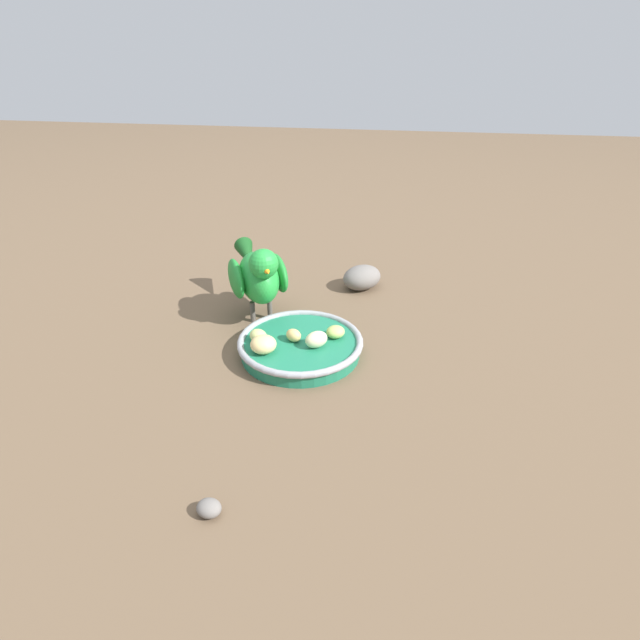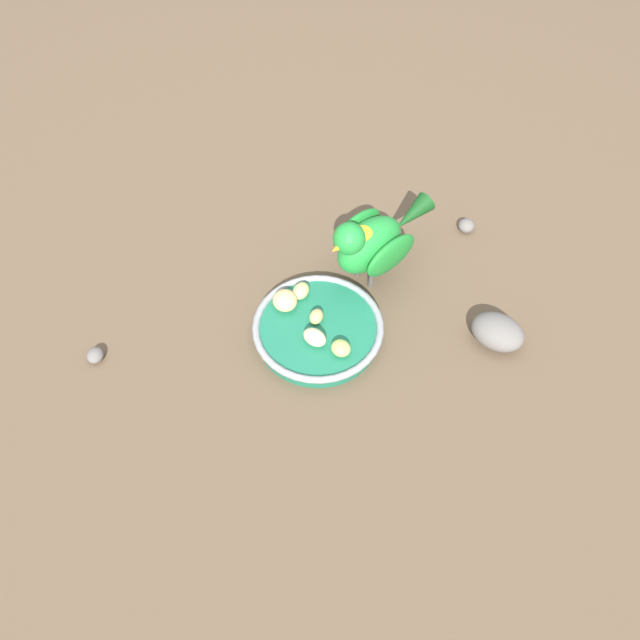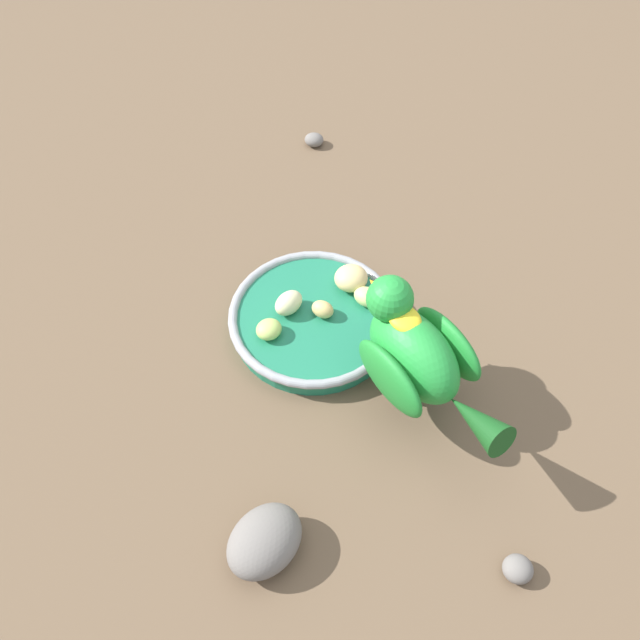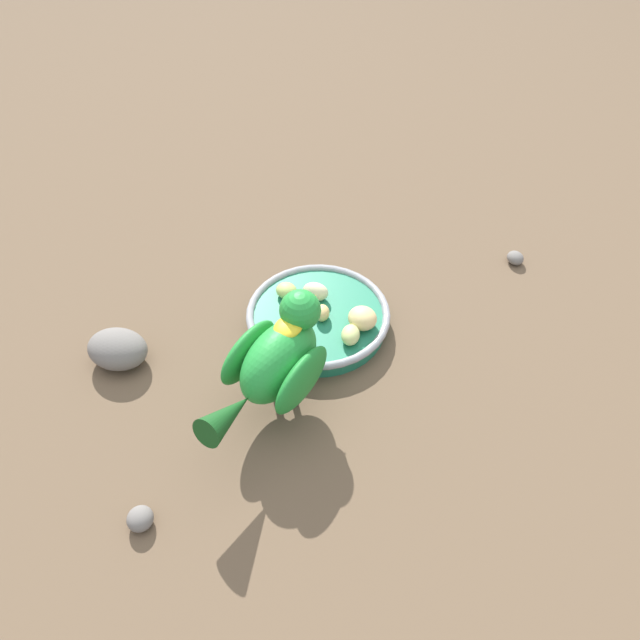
{
  "view_description": "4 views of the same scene",
  "coord_description": "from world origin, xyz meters",
  "px_view_note": "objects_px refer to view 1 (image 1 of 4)",
  "views": [
    {
      "loc": [
        0.14,
        -0.69,
        0.45
      ],
      "look_at": [
        0.03,
        0.02,
        0.05
      ],
      "focal_mm": 30.43,
      "sensor_mm": 36.0,
      "label": 1
    },
    {
      "loc": [
        0.47,
        -0.11,
        0.7
      ],
      "look_at": [
        0.0,
        0.0,
        0.04
      ],
      "focal_mm": 31.91,
      "sensor_mm": 36.0,
      "label": 2
    },
    {
      "loc": [
        0.05,
        0.48,
        0.65
      ],
      "look_at": [
        -0.0,
        0.03,
        0.05
      ],
      "focal_mm": 39.79,
      "sensor_mm": 36.0,
      "label": 3
    },
    {
      "loc": [
        -0.48,
        0.28,
        0.59
      ],
      "look_at": [
        -0.02,
        0.01,
        0.04
      ],
      "focal_mm": 33.29,
      "sensor_mm": 36.0,
      "label": 4
    }
  ],
  "objects_px": {
    "apple_piece_2": "(263,344)",
    "pebble_1": "(254,266)",
    "apple_piece_1": "(294,335)",
    "apple_piece_0": "(316,339)",
    "apple_piece_4": "(335,332)",
    "pebble_0": "(209,508)",
    "parrot": "(258,274)",
    "rock_large": "(362,277)",
    "feeding_bowl": "(300,346)",
    "apple_piece_3": "(259,336)"
  },
  "relations": [
    {
      "from": "apple_piece_1",
      "to": "apple_piece_4",
      "type": "height_order",
      "value": "same"
    },
    {
      "from": "apple_piece_0",
      "to": "apple_piece_4",
      "type": "bearing_deg",
      "value": 51.86
    },
    {
      "from": "apple_piece_0",
      "to": "apple_piece_3",
      "type": "bearing_deg",
      "value": 179.8
    },
    {
      "from": "apple_piece_2",
      "to": "apple_piece_3",
      "type": "relative_size",
      "value": 1.21
    },
    {
      "from": "feeding_bowl",
      "to": "apple_piece_4",
      "type": "height_order",
      "value": "apple_piece_4"
    },
    {
      "from": "pebble_0",
      "to": "pebble_1",
      "type": "height_order",
      "value": "pebble_1"
    },
    {
      "from": "feeding_bowl",
      "to": "parrot",
      "type": "distance_m",
      "value": 0.15
    },
    {
      "from": "apple_piece_4",
      "to": "pebble_0",
      "type": "relative_size",
      "value": 1.08
    },
    {
      "from": "apple_piece_1",
      "to": "pebble_1",
      "type": "bearing_deg",
      "value": 115.19
    },
    {
      "from": "parrot",
      "to": "pebble_1",
      "type": "relative_size",
      "value": 6.92
    },
    {
      "from": "apple_piece_1",
      "to": "feeding_bowl",
      "type": "bearing_deg",
      "value": 1.22
    },
    {
      "from": "parrot",
      "to": "apple_piece_2",
      "type": "bearing_deg",
      "value": -10.76
    },
    {
      "from": "rock_large",
      "to": "pebble_1",
      "type": "xyz_separation_m",
      "value": [
        -0.22,
        0.05,
        -0.01
      ]
    },
    {
      "from": "feeding_bowl",
      "to": "pebble_0",
      "type": "bearing_deg",
      "value": -96.49
    },
    {
      "from": "apple_piece_2",
      "to": "rock_large",
      "type": "distance_m",
      "value": 0.31
    },
    {
      "from": "apple_piece_4",
      "to": "parrot",
      "type": "distance_m",
      "value": 0.17
    },
    {
      "from": "apple_piece_1",
      "to": "pebble_1",
      "type": "distance_m",
      "value": 0.33
    },
    {
      "from": "apple_piece_2",
      "to": "pebble_0",
      "type": "relative_size",
      "value": 1.44
    },
    {
      "from": "apple_piece_0",
      "to": "apple_piece_4",
      "type": "distance_m",
      "value": 0.04
    },
    {
      "from": "apple_piece_2",
      "to": "feeding_bowl",
      "type": "bearing_deg",
      "value": 39.08
    },
    {
      "from": "feeding_bowl",
      "to": "rock_large",
      "type": "distance_m",
      "value": 0.26
    },
    {
      "from": "apple_piece_1",
      "to": "apple_piece_2",
      "type": "bearing_deg",
      "value": -134.92
    },
    {
      "from": "apple_piece_2",
      "to": "pebble_0",
      "type": "xyz_separation_m",
      "value": [
        0.01,
        -0.28,
        -0.03
      ]
    },
    {
      "from": "apple_piece_0",
      "to": "feeding_bowl",
      "type": "bearing_deg",
      "value": 158.45
    },
    {
      "from": "apple_piece_0",
      "to": "apple_piece_1",
      "type": "height_order",
      "value": "apple_piece_0"
    },
    {
      "from": "apple_piece_4",
      "to": "rock_large",
      "type": "height_order",
      "value": "rock_large"
    },
    {
      "from": "pebble_1",
      "to": "rock_large",
      "type": "bearing_deg",
      "value": -12.22
    },
    {
      "from": "feeding_bowl",
      "to": "apple_piece_3",
      "type": "distance_m",
      "value": 0.06
    },
    {
      "from": "rock_large",
      "to": "apple_piece_2",
      "type": "bearing_deg",
      "value": -112.86
    },
    {
      "from": "apple_piece_0",
      "to": "apple_piece_1",
      "type": "distance_m",
      "value": 0.04
    },
    {
      "from": "apple_piece_0",
      "to": "apple_piece_1",
      "type": "bearing_deg",
      "value": 163.68
    },
    {
      "from": "apple_piece_4",
      "to": "rock_large",
      "type": "distance_m",
      "value": 0.23
    },
    {
      "from": "apple_piece_2",
      "to": "pebble_1",
      "type": "height_order",
      "value": "apple_piece_2"
    },
    {
      "from": "apple_piece_3",
      "to": "pebble_1",
      "type": "relative_size",
      "value": 1.14
    },
    {
      "from": "feeding_bowl",
      "to": "pebble_1",
      "type": "height_order",
      "value": "feeding_bowl"
    },
    {
      "from": "apple_piece_1",
      "to": "apple_piece_2",
      "type": "relative_size",
      "value": 0.67
    },
    {
      "from": "apple_piece_1",
      "to": "parrot",
      "type": "distance_m",
      "value": 0.14
    },
    {
      "from": "apple_piece_4",
      "to": "parrot",
      "type": "height_order",
      "value": "parrot"
    },
    {
      "from": "pebble_1",
      "to": "parrot",
      "type": "bearing_deg",
      "value": -72.45
    },
    {
      "from": "apple_piece_4",
      "to": "apple_piece_1",
      "type": "bearing_deg",
      "value": -161.35
    },
    {
      "from": "rock_large",
      "to": "pebble_0",
      "type": "bearing_deg",
      "value": -101.04
    },
    {
      "from": "apple_piece_1",
      "to": "pebble_1",
      "type": "xyz_separation_m",
      "value": [
        -0.14,
        0.3,
        -0.02
      ]
    },
    {
      "from": "pebble_0",
      "to": "apple_piece_0",
      "type": "bearing_deg",
      "value": 78.26
    },
    {
      "from": "apple_piece_4",
      "to": "pebble_0",
      "type": "distance_m",
      "value": 0.35
    },
    {
      "from": "feeding_bowl",
      "to": "rock_large",
      "type": "bearing_deg",
      "value": 73.35
    },
    {
      "from": "parrot",
      "to": "feeding_bowl",
      "type": "bearing_deg",
      "value": 12.95
    },
    {
      "from": "pebble_0",
      "to": "rock_large",
      "type": "bearing_deg",
      "value": 78.96
    },
    {
      "from": "apple_piece_2",
      "to": "pebble_1",
      "type": "distance_m",
      "value": 0.35
    },
    {
      "from": "feeding_bowl",
      "to": "apple_piece_4",
      "type": "bearing_deg",
      "value": 21.4
    },
    {
      "from": "rock_large",
      "to": "pebble_0",
      "type": "distance_m",
      "value": 0.58
    }
  ]
}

